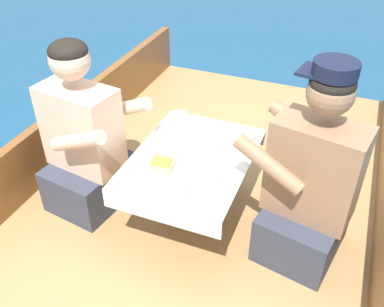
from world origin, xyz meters
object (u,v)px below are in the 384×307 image
at_px(coffee_cup_port, 181,187).
at_px(coffee_cup_starboard, 181,116).
at_px(person_port, 85,145).
at_px(sandwich, 162,164).
at_px(coffee_cup_center, 212,173).
at_px(person_starboard, 310,186).

bearing_deg(coffee_cup_port, coffee_cup_starboard, 113.09).
height_order(person_port, sandwich, person_port).
distance_m(person_port, coffee_cup_starboard, 0.55).
xyz_separation_m(coffee_cup_port, coffee_cup_center, (0.10, 0.15, -0.00)).
height_order(coffee_cup_starboard, coffee_cup_center, coffee_cup_center).
bearing_deg(coffee_cup_port, coffee_cup_center, 56.90).
height_order(person_starboard, coffee_cup_center, person_starboard).
relative_size(coffee_cup_port, coffee_cup_starboard, 1.01).
height_order(person_starboard, sandwich, person_starboard).
distance_m(person_port, coffee_cup_center, 0.75).
relative_size(person_port, coffee_cup_center, 9.26).
relative_size(coffee_cup_starboard, coffee_cup_center, 0.93).
bearing_deg(sandwich, coffee_cup_center, 5.95).
relative_size(person_port, person_starboard, 0.95).
bearing_deg(coffee_cup_center, sandwich, -174.05).
xyz_separation_m(person_starboard, sandwich, (-0.68, -0.16, 0.04)).
bearing_deg(person_starboard, person_port, 15.04).
bearing_deg(person_port, person_starboard, 12.47).
bearing_deg(person_port, sandwich, -0.55).
distance_m(person_starboard, coffee_cup_center, 0.46).
xyz_separation_m(person_starboard, coffee_cup_center, (-0.43, -0.13, 0.04)).
height_order(person_port, coffee_cup_center, person_port).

